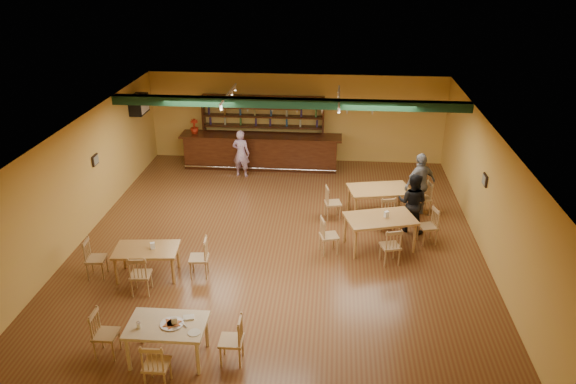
# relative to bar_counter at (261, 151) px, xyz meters

# --- Properties ---
(floor) EXTENTS (12.00, 12.00, 0.00)m
(floor) POSITION_rel_bar_counter_xyz_m (1.12, -5.15, -0.56)
(floor) COLOR brown
(floor) RESTS_ON ground
(ceiling_beam) EXTENTS (10.00, 0.30, 0.25)m
(ceiling_beam) POSITION_rel_bar_counter_xyz_m (1.12, -2.35, 2.31)
(ceiling_beam) COLOR black
(ceiling_beam) RESTS_ON ceiling
(track_rail_left) EXTENTS (0.05, 2.50, 0.05)m
(track_rail_left) POSITION_rel_bar_counter_xyz_m (-0.68, -1.75, 2.38)
(track_rail_left) COLOR white
(track_rail_left) RESTS_ON ceiling
(track_rail_right) EXTENTS (0.05, 2.50, 0.05)m
(track_rail_right) POSITION_rel_bar_counter_xyz_m (2.52, -1.75, 2.38)
(track_rail_right) COLOR white
(track_rail_right) RESTS_ON ceiling
(ac_unit) EXTENTS (0.34, 0.70, 0.48)m
(ac_unit) POSITION_rel_bar_counter_xyz_m (-3.68, -0.95, 1.79)
(ac_unit) COLOR white
(ac_unit) RESTS_ON wall_left
(picture_left) EXTENTS (0.04, 0.34, 0.28)m
(picture_left) POSITION_rel_bar_counter_xyz_m (-3.85, -4.15, 1.14)
(picture_left) COLOR black
(picture_left) RESTS_ON wall_left
(picture_right) EXTENTS (0.04, 0.34, 0.28)m
(picture_right) POSITION_rel_bar_counter_xyz_m (6.09, -4.65, 1.14)
(picture_right) COLOR black
(picture_right) RESTS_ON wall_right
(bar_counter) EXTENTS (5.35, 0.85, 1.13)m
(bar_counter) POSITION_rel_bar_counter_xyz_m (0.00, 0.00, 0.00)
(bar_counter) COLOR black
(bar_counter) RESTS_ON ground
(back_bar_hutch) EXTENTS (4.14, 0.40, 2.28)m
(back_bar_hutch) POSITION_rel_bar_counter_xyz_m (0.00, 0.63, 0.57)
(back_bar_hutch) COLOR black
(back_bar_hutch) RESTS_ON ground
(poinsettia) EXTENTS (0.35, 0.35, 0.49)m
(poinsettia) POSITION_rel_bar_counter_xyz_m (-2.22, 0.00, 0.81)
(poinsettia) COLOR #B52610
(poinsettia) RESTS_ON bar_counter
(dining_table_b) EXTENTS (1.81, 1.30, 0.82)m
(dining_table_b) POSITION_rel_bar_counter_xyz_m (3.69, -3.37, -0.16)
(dining_table_b) COLOR olive
(dining_table_b) RESTS_ON ground
(dining_table_c) EXTENTS (1.48, 0.98, 0.70)m
(dining_table_c) POSITION_rel_bar_counter_xyz_m (-1.67, -6.91, -0.21)
(dining_table_c) COLOR olive
(dining_table_c) RESTS_ON ground
(dining_table_d) EXTENTS (1.87, 1.41, 0.83)m
(dining_table_d) POSITION_rel_bar_counter_xyz_m (3.61, -5.15, -0.15)
(dining_table_d) COLOR olive
(dining_table_d) RESTS_ON ground
(near_table) EXTENTS (1.41, 0.91, 0.75)m
(near_table) POSITION_rel_bar_counter_xyz_m (-0.44, -9.55, -0.19)
(near_table) COLOR beige
(near_table) RESTS_ON ground
(pizza_tray) EXTENTS (0.42, 0.42, 0.01)m
(pizza_tray) POSITION_rel_bar_counter_xyz_m (-0.34, -9.55, 0.19)
(pizza_tray) COLOR silver
(pizza_tray) RESTS_ON near_table
(parmesan_shaker) EXTENTS (0.07, 0.07, 0.11)m
(parmesan_shaker) POSITION_rel_bar_counter_xyz_m (-0.88, -9.70, 0.24)
(parmesan_shaker) COLOR #EAE5C6
(parmesan_shaker) RESTS_ON near_table
(napkin_stack) EXTENTS (0.23, 0.19, 0.03)m
(napkin_stack) POSITION_rel_bar_counter_xyz_m (-0.09, -9.35, 0.20)
(napkin_stack) COLOR white
(napkin_stack) RESTS_ON near_table
(pizza_server) EXTENTS (0.29, 0.29, 0.00)m
(pizza_server) POSITION_rel_bar_counter_xyz_m (-0.19, -9.50, 0.20)
(pizza_server) COLOR silver
(pizza_server) RESTS_ON pizza_tray
(side_plate) EXTENTS (0.22, 0.22, 0.01)m
(side_plate) POSITION_rel_bar_counter_xyz_m (0.11, -9.75, 0.19)
(side_plate) COLOR white
(side_plate) RESTS_ON near_table
(patron_bar) EXTENTS (0.62, 0.47, 1.55)m
(patron_bar) POSITION_rel_bar_counter_xyz_m (-0.54, -0.83, 0.21)
(patron_bar) COLOR purple
(patron_bar) RESTS_ON ground
(patron_right_a) EXTENTS (0.94, 0.84, 1.60)m
(patron_right_a) POSITION_rel_bar_counter_xyz_m (4.49, -4.17, 0.23)
(patron_right_a) COLOR black
(patron_right_a) RESTS_ON ground
(patron_right_b) EXTENTS (1.11, 0.96, 1.79)m
(patron_right_b) POSITION_rel_bar_counter_xyz_m (4.81, -3.15, 0.33)
(patron_right_b) COLOR slate
(patron_right_b) RESTS_ON ground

